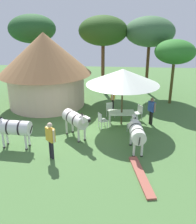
{
  "coord_description": "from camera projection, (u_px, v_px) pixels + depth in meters",
  "views": [
    {
      "loc": [
        1.72,
        -12.73,
        6.14
      ],
      "look_at": [
        0.71,
        0.39,
        1.0
      ],
      "focal_mm": 41.2,
      "sensor_mm": 36.0,
      "label": 1
    }
  ],
  "objects": [
    {
      "name": "zebra_nearest_camera",
      "position": [
        137.0,
        132.0,
        11.9
      ],
      "size": [
        0.77,
        2.1,
        1.48
      ],
      "rotation": [
        0.0,
        0.0,
        0.08
      ],
      "color": "silver",
      "rests_on": "ground_plane"
    },
    {
      "name": "shade_umbrella",
      "position": [
        123.0,
        77.0,
        14.05
      ],
      "size": [
        4.06,
        4.06,
        3.26
      ],
      "color": "brown",
      "rests_on": "ground_plane"
    },
    {
      "name": "acacia_tree_far_lawn",
      "position": [
        150.0,
        32.0,
        19.47
      ],
      "size": [
        3.78,
        3.78,
        5.88
      ],
      "color": "#4F321B",
      "rests_on": "ground_plane"
    },
    {
      "name": "brick_patio_kerb",
      "position": [
        141.0,
        176.0,
        10.25
      ],
      "size": [
        0.88,
        2.82,
        0.08
      ],
      "primitive_type": "cube",
      "rotation": [
        0.0,
        0.0,
        1.76
      ],
      "color": "#9F5242",
      "rests_on": "ground_plane"
    },
    {
      "name": "guest_behind_table",
      "position": [
        152.0,
        109.0,
        14.72
      ],
      "size": [
        0.42,
        0.49,
        1.62
      ],
      "rotation": [
        0.0,
        0.0,
        2.18
      ],
      "color": "black",
      "rests_on": "ground_plane"
    },
    {
      "name": "patio_dining_table",
      "position": [
        122.0,
        113.0,
        14.84
      ],
      "size": [
        1.57,
        1.05,
        0.74
      ],
      "rotation": [
        0.0,
        0.0,
        0.09
      ],
      "color": "silver",
      "rests_on": "ground_plane"
    },
    {
      "name": "acacia_tree_right_background",
      "position": [
        175.0,
        52.0,
        17.21
      ],
      "size": [
        2.72,
        2.72,
        4.47
      ],
      "color": "#4B411C",
      "rests_on": "ground_plane"
    },
    {
      "name": "guest_beside_umbrella",
      "position": [
        113.0,
        96.0,
        16.6
      ],
      "size": [
        0.27,
        0.61,
        1.73
      ],
      "rotation": [
        0.0,
        0.0,
        1.45
      ],
      "color": "black",
      "rests_on": "ground_plane"
    },
    {
      "name": "patio_chair_near_hut",
      "position": [
        102.0,
        119.0,
        14.39
      ],
      "size": [
        0.58,
        0.59,
        0.9
      ],
      "rotation": [
        0.0,
        0.0,
        -1.06
      ],
      "color": "silver",
      "rests_on": "ground_plane"
    },
    {
      "name": "thatched_hut",
      "position": [
        45.0,
        67.0,
        17.34
      ],
      "size": [
        6.25,
        6.25,
        4.93
      ],
      "rotation": [
        0.0,
        0.0,
        0.37
      ],
      "color": "beige",
      "rests_on": "ground_plane"
    },
    {
      "name": "acacia_tree_behind_hut",
      "position": [
        32.0,
        29.0,
        20.91
      ],
      "size": [
        3.84,
        3.84,
        6.02
      ],
      "color": "#463521",
      "rests_on": "ground_plane"
    },
    {
      "name": "standing_watcher",
      "position": [
        51.0,
        137.0,
        11.19
      ],
      "size": [
        0.49,
        0.48,
        1.74
      ],
      "rotation": [
        0.0,
        0.0,
        -0.75
      ],
      "color": "black",
      "rests_on": "ground_plane"
    },
    {
      "name": "acacia_tree_left_background",
      "position": [
        103.0,
        31.0,
        19.62
      ],
      "size": [
        3.77,
        3.77,
        5.94
      ],
      "color": "brown",
      "rests_on": "ground_plane"
    },
    {
      "name": "ground_plane",
      "position": [
        85.0,
        131.0,
        14.18
      ],
      "size": [
        36.0,
        36.0,
        0.0
      ],
      "primitive_type": "plane",
      "color": "#49713A"
    },
    {
      "name": "zebra_toward_hut",
      "position": [
        76.0,
        119.0,
        13.12
      ],
      "size": [
        1.66,
        1.79,
        1.55
      ],
      "rotation": [
        0.0,
        0.0,
        3.87
      ],
      "color": "silver",
      "rests_on": "ground_plane"
    },
    {
      "name": "zebra_by_umbrella",
      "position": [
        14.0,
        128.0,
        12.19
      ],
      "size": [
        2.19,
        0.8,
        1.54
      ],
      "rotation": [
        0.0,
        0.0,
        1.5
      ],
      "color": "silver",
      "rests_on": "ground_plane"
    },
    {
      "name": "patio_chair_east_end",
      "position": [
        110.0,
        109.0,
        15.94
      ],
      "size": [
        0.6,
        0.59,
        0.9
      ],
      "rotation": [
        0.0,
        0.0,
        -2.57
      ],
      "color": "silver",
      "rests_on": "ground_plane"
    },
    {
      "name": "patio_chair_west_end",
      "position": [
        139.0,
        112.0,
        15.51
      ],
      "size": [
        0.6,
        0.6,
        0.9
      ],
      "rotation": [
        0.0,
        0.0,
        -4.09
      ],
      "color": "white",
      "rests_on": "ground_plane"
    },
    {
      "name": "patio_chair_near_lawn",
      "position": [
        133.0,
        124.0,
        13.8
      ],
      "size": [
        0.59,
        0.58,
        0.9
      ],
      "rotation": [
        0.0,
        0.0,
        0.5
      ],
      "color": "silver",
      "rests_on": "ground_plane"
    }
  ]
}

